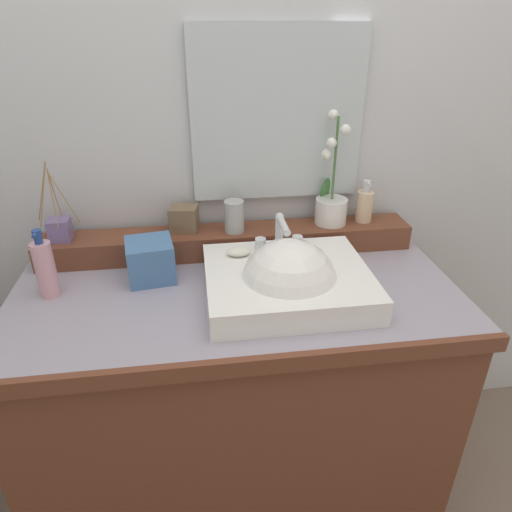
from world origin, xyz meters
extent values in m
cube|color=#746253|center=(0.00, 0.00, -0.05)|extent=(2.84, 3.79, 0.10)
cube|color=silver|center=(0.00, 0.41, 1.34)|extent=(2.84, 0.20, 2.67)
cube|color=brown|center=(0.00, 0.00, 0.40)|extent=(1.23, 0.59, 0.80)
cube|color=#9891A2|center=(0.00, 0.00, 0.82)|extent=(1.25, 0.61, 0.04)
cube|color=brown|center=(0.00, -0.31, 0.82)|extent=(1.25, 0.02, 0.04)
cube|color=brown|center=(0.00, 0.23, 0.87)|extent=(1.18, 0.13, 0.08)
cube|color=white|center=(0.14, -0.04, 0.87)|extent=(0.44, 0.38, 0.07)
sphere|color=white|center=(0.14, -0.06, 0.87)|extent=(0.27, 0.27, 0.27)
cylinder|color=silver|center=(0.14, 0.09, 0.96)|extent=(0.02, 0.02, 0.10)
cylinder|color=silver|center=(0.14, 0.04, 1.01)|extent=(0.02, 0.11, 0.02)
sphere|color=silver|center=(0.14, 0.09, 1.01)|extent=(0.03, 0.03, 0.03)
cylinder|color=silver|center=(0.08, 0.09, 0.92)|extent=(0.03, 0.03, 0.04)
cylinder|color=silver|center=(0.19, 0.09, 0.92)|extent=(0.03, 0.03, 0.04)
ellipsoid|color=silver|center=(0.02, 0.06, 0.92)|extent=(0.07, 0.04, 0.02)
cylinder|color=silver|center=(0.34, 0.24, 0.96)|extent=(0.10, 0.10, 0.08)
cylinder|color=tan|center=(0.34, 0.24, 0.99)|extent=(0.09, 0.09, 0.01)
cylinder|color=#476B38|center=(0.34, 0.24, 1.13)|extent=(0.01, 0.01, 0.26)
ellipsoid|color=#387033|center=(0.32, 0.27, 1.01)|extent=(0.04, 0.03, 0.07)
ellipsoid|color=#387033|center=(0.33, 0.28, 1.01)|extent=(0.03, 0.03, 0.09)
sphere|color=white|center=(0.31, 0.25, 1.14)|extent=(0.03, 0.03, 0.03)
sphere|color=white|center=(0.32, 0.24, 1.18)|extent=(0.03, 0.03, 0.03)
sphere|color=white|center=(0.36, 0.23, 1.22)|extent=(0.03, 0.03, 0.03)
sphere|color=white|center=(0.33, 0.26, 1.26)|extent=(0.03, 0.03, 0.03)
cylinder|color=beige|center=(0.45, 0.24, 0.96)|extent=(0.05, 0.05, 0.10)
cylinder|color=silver|center=(0.45, 0.24, 1.02)|extent=(0.02, 0.02, 0.02)
cylinder|color=silver|center=(0.45, 0.24, 1.04)|extent=(0.02, 0.02, 0.02)
cylinder|color=silver|center=(0.45, 0.23, 1.05)|extent=(0.01, 0.03, 0.01)
cylinder|color=#A1A2A3|center=(0.02, 0.22, 0.96)|extent=(0.06, 0.06, 0.10)
cube|color=slate|center=(-0.51, 0.23, 0.95)|extent=(0.06, 0.06, 0.07)
cylinder|color=#9E7A4C|center=(-0.48, 0.23, 1.05)|extent=(0.07, 0.01, 0.16)
cylinder|color=#9E7A4C|center=(-0.50, 0.24, 1.05)|extent=(0.01, 0.03, 0.17)
cylinder|color=#9E7A4C|center=(-0.54, 0.24, 1.06)|extent=(0.07, 0.03, 0.19)
cylinder|color=#9E7A4C|center=(-0.53, 0.21, 1.06)|extent=(0.05, 0.03, 0.18)
cylinder|color=#9E7A4C|center=(-0.50, 0.21, 1.05)|extent=(0.01, 0.04, 0.15)
cube|color=brown|center=(-0.14, 0.25, 0.95)|extent=(0.10, 0.08, 0.08)
cylinder|color=#D297A3|center=(-0.51, 0.04, 0.91)|extent=(0.05, 0.05, 0.16)
cylinder|color=navy|center=(-0.51, 0.04, 1.00)|extent=(0.02, 0.02, 0.02)
cylinder|color=navy|center=(-0.51, 0.04, 1.02)|extent=(0.02, 0.02, 0.02)
cylinder|color=navy|center=(-0.51, 0.03, 1.03)|extent=(0.01, 0.03, 0.01)
cube|color=teal|center=(-0.24, 0.10, 0.89)|extent=(0.15, 0.15, 0.12)
cube|color=silver|center=(0.17, 0.30, 1.25)|extent=(0.53, 0.02, 0.51)
camera|label=1|loc=(-0.10, -1.10, 1.52)|focal=32.18mm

